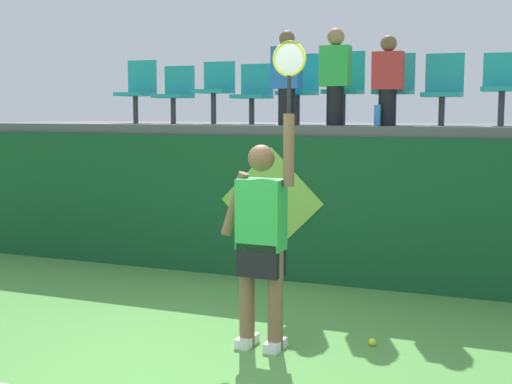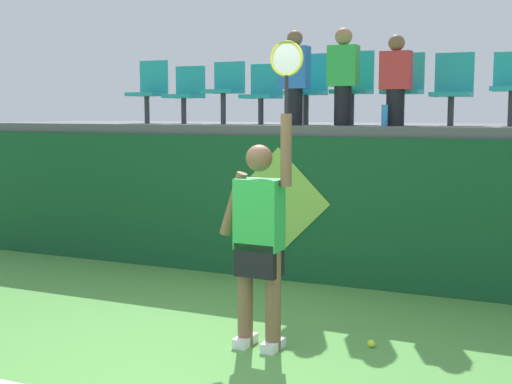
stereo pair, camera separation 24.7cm
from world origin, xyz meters
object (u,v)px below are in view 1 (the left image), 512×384
(water_bottle, at_px, (377,115))
(stadium_chair_0, at_px, (138,88))
(stadium_chair_8, at_px, (502,84))
(tennis_ball, at_px, (372,342))
(stadium_chair_4, at_px, (299,86))
(tennis_player, at_px, (262,236))
(spectator_2, at_px, (335,75))
(stadium_chair_7, at_px, (443,87))
(stadium_chair_3, at_px, (254,91))
(stadium_chair_5, at_px, (345,84))
(stadium_chair_1, at_px, (176,91))
(spectator_1, at_px, (287,76))
(stadium_chair_6, at_px, (395,85))
(stadium_chair_2, at_px, (216,87))
(spectator_0, at_px, (388,79))

(water_bottle, height_order, stadium_chair_0, stadium_chair_0)
(water_bottle, relative_size, stadium_chair_8, 0.29)
(tennis_ball, relative_size, stadium_chair_4, 0.07)
(stadium_chair_8, bearing_deg, tennis_player, -119.07)
(stadium_chair_4, relative_size, spectator_2, 0.79)
(stadium_chair_7, relative_size, spectator_2, 0.75)
(stadium_chair_3, distance_m, stadium_chair_5, 1.20)
(stadium_chair_1, xyz_separation_m, stadium_chair_8, (4.15, -0.00, 0.04))
(water_bottle, height_order, stadium_chair_5, stadium_chair_5)
(stadium_chair_4, bearing_deg, spectator_1, -90.00)
(stadium_chair_3, bearing_deg, stadium_chair_6, 0.11)
(stadium_chair_1, bearing_deg, stadium_chair_4, 0.28)
(stadium_chair_1, xyz_separation_m, stadium_chair_2, (0.60, -0.00, 0.04))
(spectator_2, bearing_deg, stadium_chair_2, 166.24)
(water_bottle, bearing_deg, stadium_chair_2, 166.20)
(tennis_player, xyz_separation_m, stadium_chair_0, (-3.03, 3.07, 1.34))
(tennis_player, relative_size, stadium_chair_0, 2.91)
(stadium_chair_6, xyz_separation_m, spectator_2, (-0.61, -0.43, 0.12))
(tennis_ball, height_order, spectator_2, spectator_2)
(stadium_chair_3, height_order, spectator_2, spectator_2)
(spectator_0, bearing_deg, tennis_ball, -81.00)
(tennis_player, xyz_separation_m, water_bottle, (0.41, 2.51, 0.97))
(tennis_player, relative_size, spectator_0, 2.49)
(tennis_player, distance_m, stadium_chair_6, 3.38)
(water_bottle, bearing_deg, stadium_chair_3, 161.99)
(spectator_2, bearing_deg, stadium_chair_0, 171.54)
(tennis_player, distance_m, water_bottle, 2.72)
(tennis_player, bearing_deg, spectator_2, 92.47)
(water_bottle, bearing_deg, stadium_chair_6, 81.92)
(stadium_chair_1, height_order, spectator_2, spectator_2)
(spectator_0, distance_m, spectator_2, 0.61)
(stadium_chair_2, bearing_deg, stadium_chair_3, 0.50)
(tennis_ball, height_order, stadium_chair_4, stadium_chair_4)
(stadium_chair_3, bearing_deg, stadium_chair_4, 0.63)
(stadium_chair_1, height_order, stadium_chair_6, stadium_chair_6)
(stadium_chair_6, xyz_separation_m, spectator_1, (-1.19, -0.48, 0.11))
(stadium_chair_1, xyz_separation_m, stadium_chair_4, (1.75, 0.01, 0.05))
(stadium_chair_4, xyz_separation_m, stadium_chair_7, (1.76, -0.00, -0.04))
(stadium_chair_7, bearing_deg, stadium_chair_1, -179.87)
(tennis_player, height_order, spectator_0, spectator_0)
(stadium_chair_4, bearing_deg, stadium_chair_8, -0.21)
(stadium_chair_3, distance_m, stadium_chair_6, 1.81)
(stadium_chair_6, bearing_deg, spectator_0, -90.00)
(tennis_player, relative_size, water_bottle, 10.64)
(tennis_ball, distance_m, water_bottle, 2.88)
(stadium_chair_0, height_order, stadium_chair_1, stadium_chair_0)
(stadium_chair_6, relative_size, stadium_chair_7, 1.02)
(stadium_chair_7, bearing_deg, spectator_2, -159.58)
(stadium_chair_6, bearing_deg, stadium_chair_2, -179.80)
(stadium_chair_5, bearing_deg, spectator_2, -90.00)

